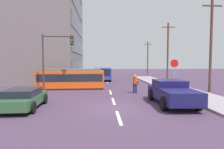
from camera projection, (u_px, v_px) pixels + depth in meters
name	position (u px, v px, depth m)	size (l,w,h in m)	color
ground_plane	(109.00, 87.00, 21.29)	(120.00, 120.00, 0.00)	#49344E
sidewalk_curb_right	(183.00, 91.00, 17.70)	(3.20, 36.00, 0.14)	#9B8E97
lane_stripe_0	(119.00, 118.00, 9.33)	(0.16, 2.40, 0.01)	silver
lane_stripe_1	(113.00, 101.00, 13.32)	(0.16, 2.40, 0.01)	silver
lane_stripe_2	(110.00, 92.00, 17.30)	(0.16, 2.40, 0.01)	silver
lane_stripe_3	(107.00, 82.00, 26.08)	(0.16, 2.40, 0.01)	silver
lane_stripe_4	(106.00, 79.00, 32.06)	(0.16, 2.40, 0.01)	silver
corner_building	(19.00, 18.00, 29.22)	(17.98, 16.11, 19.20)	slate
streetcar_tram	(71.00, 78.00, 19.80)	(6.81, 2.71, 2.07)	#F65218
city_bus	(103.00, 73.00, 28.73)	(2.68, 5.30, 1.91)	#2D3F96
pedestrian_crossing	(135.00, 83.00, 16.79)	(0.51, 0.36, 1.67)	#21204C
pickup_truck_parked	(172.00, 92.00, 12.23)	(2.38, 5.05, 1.55)	#19194B
parked_sedan_near	(23.00, 98.00, 11.14)	(2.10, 4.07, 1.19)	#335C34
parked_sedan_mid	(67.00, 79.00, 23.70)	(1.95, 4.43, 1.19)	#BAC8BB
parked_sedan_far	(75.00, 76.00, 29.80)	(1.99, 4.02, 1.19)	black
parked_sedan_furthest	(80.00, 74.00, 36.08)	(2.00, 4.49, 1.19)	maroon
stop_sign	(174.00, 68.00, 17.86)	(0.76, 0.07, 2.88)	gray
traffic_light_mast	(55.00, 52.00, 17.20)	(2.84, 0.33, 5.29)	#333333
utility_pole_near	(211.00, 44.00, 17.39)	(1.80, 0.24, 8.49)	brown
utility_pole_mid	(168.00, 51.00, 27.30)	(1.80, 0.24, 8.41)	brown
utility_pole_far	(148.00, 58.00, 40.21)	(1.80, 0.24, 7.23)	brown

